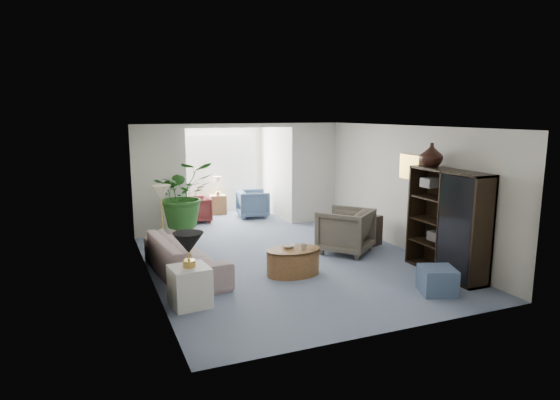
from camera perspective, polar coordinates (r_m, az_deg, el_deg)
name	(u,v)px	position (r m, az deg, el deg)	size (l,w,h in m)	color
floor	(292,264)	(8.87, 1.48, -7.66)	(6.00, 6.00, 0.00)	#7A89A1
sunroom_floor	(229,219)	(12.60, -6.05, -2.28)	(2.60, 2.60, 0.00)	#7A89A1
back_pier_left	(160,181)	(10.92, -14.15, 2.19)	(1.20, 0.12, 2.50)	silver
back_pier_right	(314,173)	(12.05, 4.04, 3.21)	(1.20, 0.12, 2.50)	silver
back_header	(241,126)	(11.25, -4.69, 8.83)	(2.60, 0.12, 0.10)	silver
window_pane	(217,162)	(13.41, -7.46, 4.52)	(2.20, 0.02, 1.50)	white
window_blinds	(218,162)	(13.38, -7.43, 4.50)	(2.20, 0.02, 1.50)	white
framed_picture	(410,167)	(9.67, 15.27, 3.80)	(0.04, 0.50, 0.40)	#C1B79A
sofa	(185,256)	(8.37, -11.23, -6.60)	(2.26, 0.88, 0.66)	#B3A897
end_table	(190,286)	(7.09, -10.67, -10.06)	(0.53, 0.53, 0.58)	white
table_lamp	(188,243)	(6.89, -10.85, -5.06)	(0.44, 0.44, 0.30)	black
floor_lamp	(161,192)	(9.37, -13.96, 0.88)	(0.36, 0.36, 0.28)	beige
coffee_table	(293,262)	(8.28, 1.58, -7.35)	(0.95, 0.95, 0.45)	olive
coffee_bowl	(288,246)	(8.27, 0.99, -5.54)	(0.21, 0.21, 0.05)	silver
coffee_cup	(304,247)	(8.17, 2.84, -5.58)	(0.11, 0.11, 0.10)	beige
wingback_chair	(345,231)	(9.58, 7.79, -3.64)	(0.94, 0.97, 0.88)	#635C4E
side_table_dark	(367,230)	(10.22, 10.34, -3.58)	(0.52, 0.42, 0.62)	black
entertainment_cabinet	(447,223)	(8.62, 19.31, -2.56)	(0.43, 1.63, 1.81)	black
cabinet_urn	(431,155)	(8.83, 17.59, 5.15)	(0.40, 0.40, 0.42)	black
ottoman	(437,280)	(7.84, 18.23, -9.08)	(0.51, 0.51, 0.40)	slate
plant_pot	(185,234)	(10.58, -11.24, -3.98)	(0.40, 0.40, 0.32)	#AB6631
house_plant	(184,194)	(10.40, -11.41, 0.68)	(1.28, 1.11, 1.43)	#275C1F
sunroom_chair_blue	(253,204)	(12.73, -3.25, -0.45)	(0.77, 0.79, 0.72)	slate
sunroom_chair_maroon	(197,210)	(12.34, -9.85, -1.13)	(0.68, 0.70, 0.64)	#5B1F1F
sunroom_table	(218,205)	(13.24, -7.38, -0.54)	(0.43, 0.33, 0.52)	olive
shelf_clutter	(450,213)	(8.47, 19.57, -1.49)	(0.30, 1.13, 1.06)	#3B3A37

